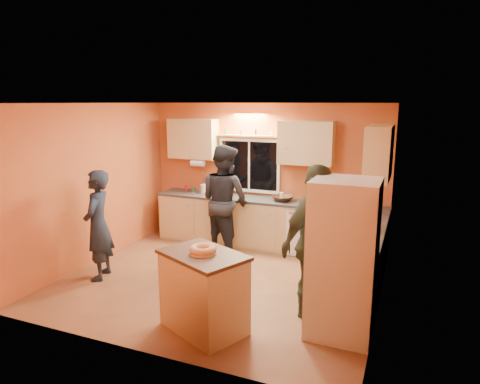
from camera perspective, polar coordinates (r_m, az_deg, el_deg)
The scene contains 14 objects.
ground at distance 6.53m, azimuth -2.65°, elevation -11.72°, with size 4.50×4.50×0.00m, color brown.
room_shell at distance 6.39m, azimuth -0.26°, elevation 2.93°, with size 4.54×4.04×2.61m.
back_counter at distance 7.85m, azimuth 2.63°, elevation -4.09°, with size 4.23×0.62×0.90m.
right_counter at distance 6.33m, azimuth 15.75°, elevation -8.56°, with size 0.62×1.84×0.90m.
refrigerator at distance 4.97m, azimuth 13.56°, elevation -8.64°, with size 0.72×0.70×1.80m, color silver.
island at distance 5.08m, azimuth -4.84°, elevation -13.05°, with size 1.16×1.01×0.94m.
bundt_pastry at distance 4.88m, azimuth -4.95°, elevation -7.64°, with size 0.31×0.31×0.09m, color tan.
person_left at distance 6.70m, azimuth -18.40°, elevation -4.21°, with size 0.60×0.40×1.65m, color black.
person_center at distance 7.33m, azimuth -2.05°, elevation -1.14°, with size 0.93×0.73×1.92m, color black.
person_right at distance 5.27m, azimuth 9.84°, elevation -6.65°, with size 1.12×0.47×1.91m, color #343824.
mixing_bowl at distance 7.60m, azimuth 5.73°, elevation -0.85°, with size 0.36×0.36×0.09m, color black.
utensil_crock at distance 8.21m, azimuth -4.79°, elevation 0.42°, with size 0.14×0.14×0.17m, color beige.
potted_plant at distance 6.15m, azimuth 16.81°, elevation -3.30°, with size 0.28×0.24×0.31m, color gray.
red_box at distance 6.73m, azimuth 17.07°, elevation -3.08°, with size 0.16×0.12×0.07m, color maroon.
Camera 1 is at (2.53, -5.42, 2.62)m, focal length 32.00 mm.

